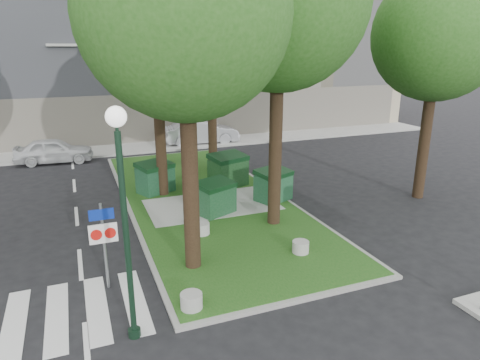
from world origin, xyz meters
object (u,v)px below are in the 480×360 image
tree_median_mid (156,22)px  street_lamp (123,201)px  dumpster_c (228,170)px  dumpster_d (273,185)px  tree_street_right (441,22)px  dumpster_a (155,177)px  car_silver (201,132)px  traffic_sign_pole (103,235)px  litter_bin (227,161)px  bollard_left (191,301)px  bollard_right (301,247)px  dumpster_b (215,197)px  bollard_mid (201,228)px  car_white (54,150)px

tree_median_mid → street_lamp: bearing=-106.1°
dumpster_c → dumpster_d: (1.03, -2.48, -0.08)m
dumpster_d → tree_street_right: bearing=-36.7°
dumpster_a → car_silver: bearing=37.5°
tree_median_mid → traffic_sign_pole: bearing=-113.7°
tree_street_right → traffic_sign_pole: bearing=-168.3°
litter_bin → car_silver: car_silver is taller
dumpster_c → traffic_sign_pole: traffic_sign_pole is taller
tree_street_right → dumpster_d: tree_street_right is taller
tree_street_right → bollard_left: bearing=-157.8°
traffic_sign_pole → dumpster_a: bearing=69.7°
dumpster_c → bollard_right: size_ratio=3.71×
tree_street_right → dumpster_b: 10.78m
dumpster_a → street_lamp: 9.85m
bollard_mid → traffic_sign_pole: 3.99m
tree_street_right → dumpster_a: bearing=157.3°
traffic_sign_pole → tree_median_mid: bearing=66.4°
litter_bin → bollard_mid: bearing=-115.8°
dumpster_b → car_white: size_ratio=0.41×
bollard_right → street_lamp: 6.29m
tree_median_mid → dumpster_c: size_ratio=5.36×
tree_median_mid → car_white: size_ratio=2.48×
car_silver → bollard_left: bearing=166.4°
bollard_left → street_lamp: bearing=-163.8°
dumpster_b → traffic_sign_pole: size_ratio=0.70×
tree_median_mid → bollard_mid: (0.25, -4.57, -6.67)m
tree_median_mid → traffic_sign_pole: 9.11m
tree_median_mid → bollard_mid: tree_median_mid is taller
dumpster_a → street_lamp: size_ratio=0.35×
bollard_mid → car_white: bearing=111.0°
dumpster_b → car_white: bearing=94.8°
street_lamp → car_silver: street_lamp is taller
dumpster_a → dumpster_c: (3.20, -0.28, 0.07)m
bollard_left → car_white: 16.58m
dumpster_d → traffic_sign_pole: size_ratio=0.72×
bollard_mid → car_white: 13.14m
bollard_mid → car_silver: bearing=73.4°
dumpster_d → dumpster_b: bearing=168.8°
tree_street_right → street_lamp: (-12.59, -4.97, -3.83)m
dumpster_a → bollard_mid: bearing=-108.3°
tree_median_mid → dumpster_a: (-0.32, 0.32, -6.21)m
dumpster_a → bollard_left: bearing=-120.5°
dumpster_c → street_lamp: (-5.47, -9.01, 2.32)m
tree_median_mid → bollard_left: tree_median_mid is taller
tree_median_mid → dumpster_b: bearing=-66.6°
bollard_right → bollard_mid: 3.39m
tree_street_right → bollard_mid: 11.83m
bollard_right → bollard_mid: bollard_mid is taller
bollard_mid → car_silver: car_silver is taller
dumpster_b → traffic_sign_pole: bearing=-162.0°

